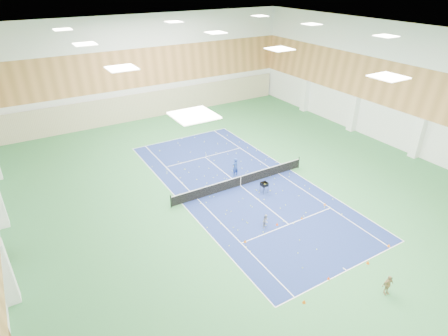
% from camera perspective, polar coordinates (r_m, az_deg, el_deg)
% --- Properties ---
extents(ground, '(40.00, 40.00, 0.00)m').
position_cam_1_polar(ground, '(31.92, 2.53, -2.71)').
color(ground, '#31733E').
rests_on(ground, ground).
extents(room_shell, '(36.00, 40.00, 12.00)m').
position_cam_1_polar(room_shell, '(29.32, 2.78, 7.43)').
color(room_shell, white).
rests_on(room_shell, ground).
extents(wood_cladding, '(36.00, 40.00, 8.00)m').
position_cam_1_polar(wood_cladding, '(28.68, 2.87, 11.17)').
color(wood_cladding, '#C08247').
rests_on(wood_cladding, room_shell).
extents(ceiling_light_grid, '(21.40, 25.40, 0.06)m').
position_cam_1_polar(ceiling_light_grid, '(27.81, 3.07, 18.93)').
color(ceiling_light_grid, silver).
rests_on(ceiling_light_grid, room_shell).
extents(court_surface, '(10.97, 23.77, 0.01)m').
position_cam_1_polar(court_surface, '(31.92, 2.53, -2.70)').
color(court_surface, navy).
rests_on(court_surface, ground).
extents(tennis_balls_scatter, '(10.57, 22.77, 0.07)m').
position_cam_1_polar(tennis_balls_scatter, '(31.90, 2.54, -2.64)').
color(tennis_balls_scatter, '#D7F429').
rests_on(tennis_balls_scatter, ground).
extents(tennis_net, '(12.80, 0.10, 1.10)m').
position_cam_1_polar(tennis_net, '(31.64, 2.55, -1.85)').
color(tennis_net, black).
rests_on(tennis_net, ground).
extents(back_curtain, '(35.40, 0.16, 3.20)m').
position_cam_1_polar(back_curtain, '(47.55, -10.71, 9.51)').
color(back_curtain, '#C6B793').
rests_on(back_curtain, ground).
extents(coach, '(0.72, 0.56, 1.74)m').
position_cam_1_polar(coach, '(33.03, 1.71, 0.17)').
color(coach, '#203C93').
rests_on(coach, ground).
extents(child_court, '(0.63, 0.57, 1.04)m').
position_cam_1_polar(child_court, '(26.96, 6.39, -7.99)').
color(child_court, '#97979F').
rests_on(child_court, ground).
extents(child_apron, '(0.80, 0.45, 1.29)m').
position_cam_1_polar(child_apron, '(23.81, 23.67, -16.00)').
color(child_apron, tan).
rests_on(child_apron, ground).
extents(ball_cart, '(0.56, 0.56, 0.95)m').
position_cam_1_polar(ball_cart, '(30.88, 6.14, -2.98)').
color(ball_cart, black).
rests_on(ball_cart, ground).
extents(cone_svc_a, '(0.20, 0.20, 0.22)m').
position_cam_1_polar(cone_svc_a, '(25.71, 3.24, -11.04)').
color(cone_svc_a, orange).
rests_on(cone_svc_a, ground).
extents(cone_svc_b, '(0.20, 0.20, 0.22)m').
position_cam_1_polar(cone_svc_b, '(27.45, 8.10, -8.44)').
color(cone_svc_b, '#F1450C').
rests_on(cone_svc_b, ground).
extents(cone_svc_c, '(0.17, 0.17, 0.19)m').
position_cam_1_polar(cone_svc_c, '(28.42, 11.79, -7.42)').
color(cone_svc_c, orange).
rests_on(cone_svc_c, ground).
extents(cone_svc_d, '(0.18, 0.18, 0.20)m').
position_cam_1_polar(cone_svc_d, '(30.36, 15.12, -5.32)').
color(cone_svc_d, orange).
rests_on(cone_svc_d, ground).
extents(cone_base_a, '(0.21, 0.21, 0.23)m').
position_cam_1_polar(cone_base_a, '(22.32, 12.12, -19.24)').
color(cone_base_a, orange).
rests_on(cone_base_a, ground).
extents(cone_base_b, '(0.18, 0.18, 0.20)m').
position_cam_1_polar(cone_base_b, '(23.94, 15.67, -15.83)').
color(cone_base_b, '#E93C0C').
rests_on(cone_base_b, ground).
extents(cone_base_c, '(0.21, 0.21, 0.23)m').
position_cam_1_polar(cone_base_c, '(25.72, 21.10, -13.24)').
color(cone_base_c, '#D5520B').
rests_on(cone_base_c, ground).
extents(cone_base_d, '(0.20, 0.20, 0.22)m').
position_cam_1_polar(cone_base_d, '(27.59, 23.84, -10.72)').
color(cone_base_d, orange).
rests_on(cone_base_d, ground).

